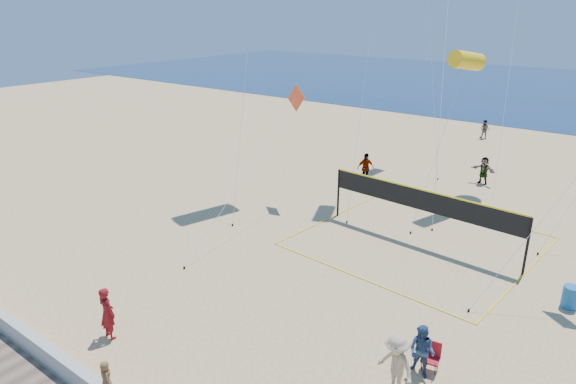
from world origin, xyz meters
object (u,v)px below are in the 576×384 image
Objects in this scene: camp_chair at (431,355)px; volleyball_net at (422,206)px; trash_barrel at (570,297)px; woman at (107,313)px.

camp_chair is 8.67m from volleyball_net.
camp_chair is 6.42m from trash_barrel.
trash_barrel is 0.08× the size of volleyball_net.
camp_chair is 1.24× the size of trash_barrel.
woman is at bearing -159.81° from camp_chair.
trash_barrel is at bearing -134.28° from woman.
woman is 13.22m from volleyball_net.
trash_barrel is at bearing -11.38° from volleyball_net.
woman is 9.68m from camp_chair.
volleyball_net is (4.70, 12.33, 0.79)m from woman.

